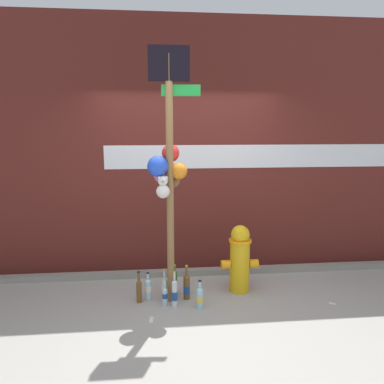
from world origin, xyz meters
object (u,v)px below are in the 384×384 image
object	(u,v)px
bottle_3	(175,293)
bottle_2	(175,281)
bottle_1	(139,290)
bottle_4	(187,287)
bottle_0	(165,287)
bottle_6	(165,295)
fire_hydrant	(240,258)
memorial_post	(168,156)
bottle_5	(148,288)
bottle_7	(200,297)

from	to	relation	value
bottle_3	bottle_2	bearing A→B (deg)	86.73
bottle_1	bottle_4	size ratio (longest dim) A/B	0.90
bottle_0	bottle_1	world-z (taller)	bottle_1
bottle_1	bottle_6	world-z (taller)	bottle_1
fire_hydrant	bottle_2	distance (m)	0.85
memorial_post	bottle_1	size ratio (longest dim) A/B	7.63
bottle_0	bottle_3	bearing A→B (deg)	-64.43
bottle_0	bottle_6	size ratio (longest dim) A/B	1.13
bottle_1	bottle_5	xyz separation A→B (m)	(0.10, 0.06, -0.01)
bottle_1	bottle_4	xyz separation A→B (m)	(0.56, 0.03, 0.00)
bottle_6	bottle_3	bearing A→B (deg)	-22.34
memorial_post	bottle_5	world-z (taller)	memorial_post
bottle_5	bottle_7	bearing A→B (deg)	-25.45
bottle_0	bottle_5	xyz separation A→B (m)	(-0.20, -0.02, -0.00)
bottle_5	bottle_6	xyz separation A→B (m)	(0.19, -0.16, -0.02)
memorial_post	bottle_7	distance (m)	1.63
bottle_2	bottle_3	world-z (taller)	bottle_3
bottle_1	bottle_5	world-z (taller)	bottle_1
memorial_post	bottle_3	size ratio (longest dim) A/B	6.87
fire_hydrant	bottle_5	world-z (taller)	fire_hydrant
fire_hydrant	bottle_3	distance (m)	0.93
memorial_post	fire_hydrant	distance (m)	1.56
bottle_7	memorial_post	bearing A→B (deg)	143.10
bottle_0	bottle_1	distance (m)	0.31
bottle_3	bottle_7	size ratio (longest dim) A/B	1.26
fire_hydrant	bottle_1	xyz separation A→B (m)	(-1.23, -0.19, -0.27)
bottle_6	bottle_7	bearing A→B (deg)	-16.76
bottle_0	bottle_4	size ratio (longest dim) A/B	0.85
bottle_5	bottle_4	bearing A→B (deg)	-4.10
bottle_5	memorial_post	bearing A→B (deg)	-6.00
memorial_post	bottle_6	size ratio (longest dim) A/B	9.06
bottle_5	bottle_2	bearing A→B (deg)	18.91
fire_hydrant	bottle_4	distance (m)	0.74
fire_hydrant	bottle_4	size ratio (longest dim) A/B	2.01
bottle_1	bottle_6	size ratio (longest dim) A/B	1.19
bottle_1	bottle_2	size ratio (longest dim) A/B	1.00
bottle_7	bottle_5	bearing A→B (deg)	154.55
memorial_post	bottle_1	distance (m)	1.59
bottle_4	bottle_0	bearing A→B (deg)	168.78
memorial_post	fire_hydrant	size ratio (longest dim) A/B	3.41
bottle_2	bottle_3	distance (m)	0.32
bottle_0	bottle_3	size ratio (longest dim) A/B	0.86
bottle_0	bottle_7	distance (m)	0.49
bottle_2	bottle_6	bearing A→B (deg)	-115.29
bottle_0	bottle_5	bearing A→B (deg)	-174.52
memorial_post	bottle_7	world-z (taller)	memorial_post
bottle_4	bottle_5	distance (m)	0.46
bottle_1	bottle_2	xyz separation A→B (m)	(0.42, 0.17, 0.01)
fire_hydrant	bottle_4	xyz separation A→B (m)	(-0.67, -0.16, -0.27)
bottle_6	bottle_7	xyz separation A→B (m)	(0.39, -0.12, 0.01)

